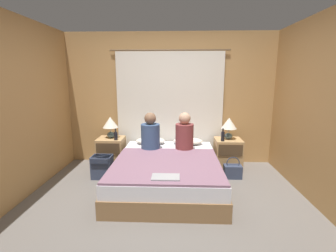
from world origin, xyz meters
TOP-DOWN VIEW (x-y plane):
  - ground_plane at (0.00, 0.00)m, footprint 16.00×16.00m
  - wall_back at (0.00, 1.77)m, footprint 4.07×0.06m
  - wall_left at (-2.00, 0.00)m, footprint 0.06×3.61m
  - wall_right at (2.00, 0.00)m, footprint 0.06×3.61m
  - curtain_panel at (0.00, 1.71)m, footprint 2.23×0.02m
  - bed at (0.00, 0.63)m, footprint 1.59×2.05m
  - nightstand_left at (-1.09, 1.39)m, footprint 0.48×0.45m
  - nightstand_right at (1.09, 1.39)m, footprint 0.48×0.45m
  - lamp_left at (-1.09, 1.41)m, footprint 0.28×0.28m
  - lamp_right at (1.09, 1.41)m, footprint 0.28×0.28m
  - pillow_left at (-0.35, 1.45)m, footprint 0.55×0.33m
  - pillow_right at (0.35, 1.45)m, footprint 0.55×0.33m
  - blanket_on_bed at (0.00, 0.35)m, footprint 1.53×1.43m
  - person_left_in_bed at (-0.31, 1.09)m, footprint 0.32×0.32m
  - person_right_in_bed at (0.27, 1.09)m, footprint 0.31×0.31m
  - beer_bottle_on_left_stand at (-0.96, 1.26)m, footprint 0.06×0.06m
  - beer_bottle_on_right_stand at (0.96, 1.26)m, footprint 0.06×0.06m
  - laptop_on_bed at (0.02, -0.17)m, footprint 0.34×0.20m
  - backpack_on_floor at (-1.11, 0.87)m, footprint 0.33×0.28m
  - handbag_on_floor at (1.09, 0.96)m, footprint 0.29×0.18m

SIDE VIEW (x-z plane):
  - ground_plane at x=0.00m, z-range 0.00..0.00m
  - handbag_on_floor at x=1.09m, z-range -0.07..0.30m
  - backpack_on_floor at x=-1.11m, z-range 0.02..0.41m
  - bed at x=0.00m, z-range 0.00..0.44m
  - nightstand_left at x=-1.09m, z-range 0.00..0.56m
  - nightstand_right at x=1.09m, z-range 0.00..0.56m
  - blanket_on_bed at x=0.00m, z-range 0.44..0.47m
  - laptop_on_bed at x=0.02m, z-range 0.47..0.49m
  - pillow_left at x=-0.35m, z-range 0.44..0.56m
  - pillow_right at x=0.35m, z-range 0.44..0.56m
  - beer_bottle_on_left_stand at x=-0.96m, z-range 0.53..0.74m
  - beer_bottle_on_right_stand at x=0.96m, z-range 0.53..0.76m
  - person_left_in_bed at x=-0.31m, z-range 0.39..1.03m
  - person_right_in_bed at x=0.27m, z-range 0.39..1.04m
  - lamp_left at x=-1.09m, z-range 0.63..1.02m
  - lamp_right at x=1.09m, z-range 0.63..1.02m
  - curtain_panel at x=0.00m, z-range 0.00..2.17m
  - wall_back at x=0.00m, z-range 0.00..2.50m
  - wall_left at x=-2.00m, z-range 0.00..2.50m
  - wall_right at x=2.00m, z-range 0.00..2.50m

